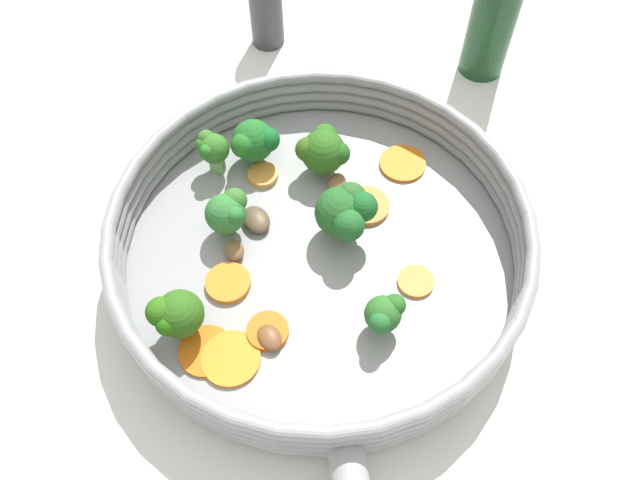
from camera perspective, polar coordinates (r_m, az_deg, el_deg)
name	(u,v)px	position (r m, az deg, el deg)	size (l,w,h in m)	color
ground_plane	(320,259)	(0.56, 0.00, -1.79)	(4.00, 4.00, 0.00)	white
skillet	(320,254)	(0.55, 0.00, -1.33)	(0.35, 0.35, 0.02)	#939699
skillet_rim_wall	(320,234)	(0.53, 0.00, 0.53)	(0.36, 0.36, 0.05)	gray
skillet_rivet_left	(276,436)	(0.48, -4.06, -17.48)	(0.01, 0.01, 0.01)	#979694
skillet_rivet_right	(409,422)	(0.48, 8.14, -16.18)	(0.01, 0.01, 0.01)	#90959B
carrot_slice_0	(228,283)	(0.53, -8.41, -3.90)	(0.04, 0.04, 0.01)	orange
carrot_slice_1	(231,359)	(0.50, -8.15, -10.69)	(0.05, 0.05, 0.00)	orange
carrot_slice_2	(370,208)	(0.57, 4.63, 2.90)	(0.04, 0.04, 0.00)	orange
carrot_slice_3	(263,175)	(0.59, -5.24, 5.94)	(0.03, 0.03, 0.01)	#F19A40
carrot_slice_4	(206,351)	(0.51, -10.39, -9.92)	(0.04, 0.04, 0.00)	orange
carrot_slice_5	(416,281)	(0.53, 8.75, -3.75)	(0.03, 0.03, 0.00)	orange
carrot_slice_6	(403,164)	(0.61, 7.55, 6.94)	(0.04, 0.04, 0.00)	orange
carrot_slice_7	(268,331)	(0.51, -4.80, -8.30)	(0.03, 0.03, 0.01)	orange
broccoli_floret_0	(228,212)	(0.54, -8.44, 2.55)	(0.04, 0.04, 0.05)	#6E9350
broccoli_floret_1	(213,148)	(0.59, -9.78, 8.25)	(0.03, 0.03, 0.04)	#7EB56B
broccoli_floret_2	(323,150)	(0.58, 0.30, 8.22)	(0.05, 0.05, 0.05)	#6C8C4A
broccoli_floret_3	(254,141)	(0.59, -6.06, 8.95)	(0.05, 0.04, 0.05)	#7DA457
broccoli_floret_4	(347,213)	(0.53, 2.49, 2.52)	(0.05, 0.05, 0.05)	#659352
broccoli_floret_5	(176,315)	(0.49, -13.05, -6.65)	(0.04, 0.04, 0.05)	#5D9650
broccoli_floret_6	(384,314)	(0.49, 5.88, -6.76)	(0.04, 0.03, 0.04)	#729F55
mushroom_piece_0	(270,338)	(0.50, -4.64, -8.92)	(0.02, 0.02, 0.01)	brown
mushroom_piece_1	(337,184)	(0.58, 1.59, 5.17)	(0.02, 0.02, 0.01)	olive
mushroom_piece_2	(234,250)	(0.54, -7.83, -0.92)	(0.02, 0.02, 0.01)	brown
mushroom_piece_3	(256,220)	(0.56, -5.86, 1.86)	(0.03, 0.02, 0.01)	brown
salt_shaker	(266,4)	(0.73, -5.00, 20.67)	(0.04, 0.04, 0.10)	#333338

